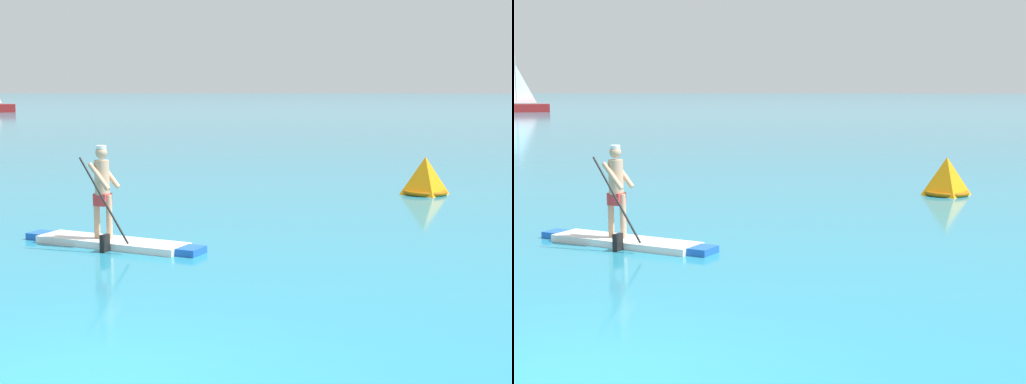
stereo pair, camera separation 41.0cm
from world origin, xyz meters
The scene contains 3 objects.
paddleboarder_mid_center centered at (-1.44, 6.54, 0.32)m, with size 3.51×1.70×1.81m.
race_marker_buoy centered at (5.09, 13.51, 0.42)m, with size 1.18×1.18×0.98m.
sailboat_left_horizon centered at (-30.54, 68.10, 0.68)m, with size 6.37×3.95×5.64m.
Camera 2 is at (2.51, -6.66, 2.87)m, focal length 54.09 mm.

